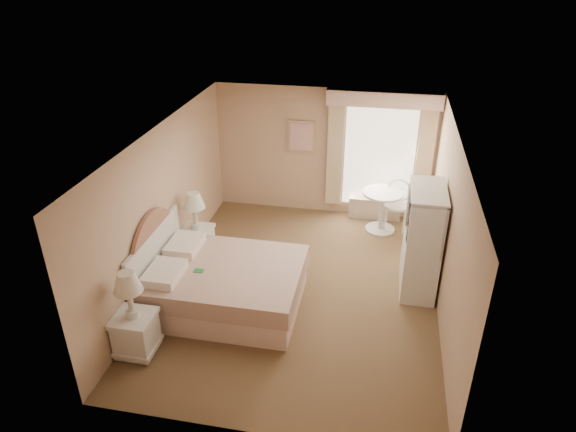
% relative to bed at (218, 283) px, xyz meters
% --- Properties ---
extents(room, '(4.21, 5.51, 2.51)m').
position_rel_bed_xyz_m(room, '(1.11, 0.60, 0.88)').
color(room, brown).
rests_on(room, ground).
extents(window, '(2.05, 0.22, 2.51)m').
position_rel_bed_xyz_m(window, '(2.16, 3.25, 0.97)').
color(window, white).
rests_on(window, room).
extents(framed_art, '(0.52, 0.04, 0.62)m').
position_rel_bed_xyz_m(framed_art, '(0.66, 3.31, 1.18)').
color(framed_art, tan).
rests_on(framed_art, room).
extents(bed, '(2.23, 1.75, 1.55)m').
position_rel_bed_xyz_m(bed, '(0.00, 0.00, 0.00)').
color(bed, '#E1A392').
rests_on(bed, room).
extents(nightstand_near, '(0.51, 0.51, 1.23)m').
position_rel_bed_xyz_m(nightstand_near, '(-0.73, -1.20, 0.09)').
color(nightstand_near, white).
rests_on(nightstand_near, room).
extents(nightstand_far, '(0.51, 0.51, 1.22)m').
position_rel_bed_xyz_m(nightstand_far, '(-0.73, 1.14, 0.09)').
color(nightstand_far, white).
rests_on(nightstand_far, room).
extents(round_table, '(0.75, 0.75, 0.79)m').
position_rel_bed_xyz_m(round_table, '(2.30, 2.75, 0.15)').
color(round_table, silver).
rests_on(round_table, room).
extents(cafe_chair, '(0.50, 0.50, 0.95)m').
position_rel_bed_xyz_m(cafe_chair, '(2.57, 2.93, 0.18)').
color(cafe_chair, silver).
rests_on(cafe_chair, room).
extents(armoire, '(0.51, 1.02, 1.69)m').
position_rel_bed_xyz_m(armoire, '(2.93, 1.00, 0.33)').
color(armoire, white).
rests_on(armoire, room).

